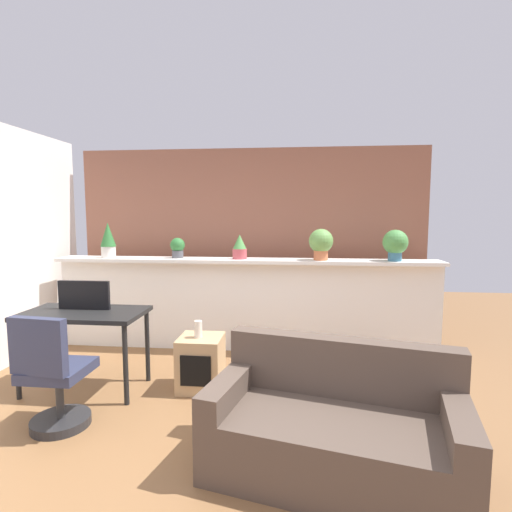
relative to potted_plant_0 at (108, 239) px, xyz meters
name	(u,v)px	position (x,y,z in m)	size (l,w,h in m)	color
ground_plane	(209,441)	(1.67, -1.93, -1.34)	(12.00, 12.00, 0.00)	brown
divider_wall	(245,306)	(1.67, 0.07, -0.80)	(4.56, 0.16, 1.07)	white
plant_shelf	(244,261)	(1.67, 0.03, -0.24)	(4.56, 0.36, 0.04)	white
brick_wall_behind	(250,244)	(1.67, 0.67, -0.09)	(4.56, 0.10, 2.50)	#935B47
potted_plant_0	(108,239)	(0.00, 0.00, 0.00)	(0.18, 0.18, 0.43)	silver
potted_plant_1	(178,247)	(0.85, 0.06, -0.09)	(0.18, 0.18, 0.24)	#4C4C51
potted_plant_2	(240,247)	(1.61, 0.03, -0.08)	(0.17, 0.17, 0.29)	#B7474C
potted_plant_3	(321,243)	(2.56, 0.00, -0.02)	(0.28, 0.28, 0.36)	#C66B42
potted_plant_4	(395,244)	(3.40, 0.01, -0.02)	(0.28, 0.28, 0.36)	#386B84
desk	(84,320)	(0.34, -1.20, -0.67)	(1.10, 0.60, 0.75)	black
tv_monitor	(84,295)	(0.30, -1.12, -0.45)	(0.50, 0.04, 0.27)	black
office_chair	(53,381)	(0.47, -1.90, -0.95)	(0.46, 0.47, 0.91)	#262628
side_cube_shelf	(201,363)	(1.40, -1.08, -1.09)	(0.40, 0.41, 0.50)	tan
vase_on_shelf	(198,329)	(1.38, -1.09, -0.76)	(0.07, 0.07, 0.16)	silver
couch	(334,429)	(2.54, -2.18, -1.05)	(1.69, 1.10, 0.80)	brown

